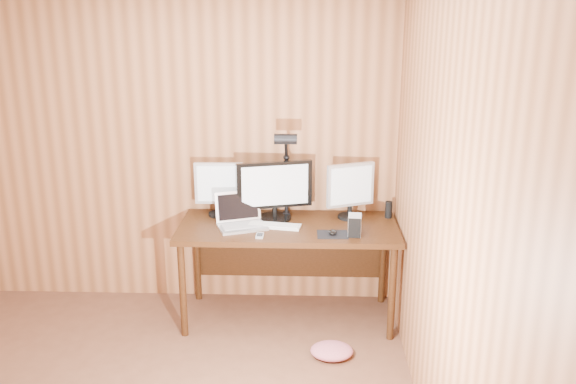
# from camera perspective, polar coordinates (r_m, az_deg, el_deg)

# --- Properties ---
(room_shell) EXTENTS (4.00, 4.00, 4.00)m
(room_shell) POSITION_cam_1_polar(r_m,az_deg,el_deg) (2.96, -19.47, -4.42)
(room_shell) COLOR brown
(room_shell) RESTS_ON ground
(desk) EXTENTS (1.60, 0.70, 0.75)m
(desk) POSITION_cam_1_polar(r_m,az_deg,el_deg) (4.57, 0.05, -4.26)
(desk) COLOR #331A0A
(desk) RESTS_ON floor
(monitor_center) EXTENTS (0.56, 0.25, 0.44)m
(monitor_center) POSITION_cam_1_polar(r_m,az_deg,el_deg) (4.53, -1.26, 0.22)
(monitor_center) COLOR black
(monitor_center) RESTS_ON desk
(monitor_left) EXTENTS (0.37, 0.17, 0.41)m
(monitor_left) POSITION_cam_1_polar(r_m,az_deg,el_deg) (4.64, -6.48, 0.42)
(monitor_left) COLOR black
(monitor_left) RESTS_ON desk
(monitor_right) EXTENTS (0.36, 0.18, 0.42)m
(monitor_right) POSITION_cam_1_polar(r_m,az_deg,el_deg) (4.57, 5.86, 0.27)
(monitor_right) COLOR black
(monitor_right) RESTS_ON desk
(laptop) EXTENTS (0.41, 0.36, 0.24)m
(laptop) POSITION_cam_1_polar(r_m,az_deg,el_deg) (4.45, -4.48, -2.43)
(laptop) COLOR silver
(laptop) RESTS_ON desk
(keyboard) EXTENTS (0.41, 0.18, 0.02)m
(keyboard) POSITION_cam_1_polar(r_m,az_deg,el_deg) (4.43, -1.35, -3.15)
(keyboard) COLOR white
(keyboard) RESTS_ON desk
(mousepad) EXTENTS (0.22, 0.18, 0.00)m
(mousepad) POSITION_cam_1_polar(r_m,az_deg,el_deg) (4.29, 4.18, -3.98)
(mousepad) COLOR black
(mousepad) RESTS_ON desk
(mouse) EXTENTS (0.08, 0.11, 0.03)m
(mouse) POSITION_cam_1_polar(r_m,az_deg,el_deg) (4.29, 4.19, -3.74)
(mouse) COLOR black
(mouse) RESTS_ON mousepad
(hard_drive) EXTENTS (0.10, 0.14, 0.14)m
(hard_drive) POSITION_cam_1_polar(r_m,az_deg,el_deg) (4.28, 6.26, -3.10)
(hard_drive) COLOR silver
(hard_drive) RESTS_ON desk
(phone) EXTENTS (0.05, 0.10, 0.01)m
(phone) POSITION_cam_1_polar(r_m,az_deg,el_deg) (4.25, -2.65, -4.09)
(phone) COLOR silver
(phone) RESTS_ON desk
(speaker) EXTENTS (0.05, 0.05, 0.13)m
(speaker) POSITION_cam_1_polar(r_m,az_deg,el_deg) (4.67, 9.40, -1.64)
(speaker) COLOR black
(speaker) RESTS_ON desk
(desk_lamp) EXTENTS (0.16, 0.23, 0.71)m
(desk_lamp) POSITION_cam_1_polar(r_m,az_deg,el_deg) (4.47, -0.18, 2.80)
(desk_lamp) COLOR black
(desk_lamp) RESTS_ON desk
(fabric_pile) EXTENTS (0.35, 0.31, 0.09)m
(fabric_pile) POSITION_cam_1_polar(r_m,az_deg,el_deg) (4.28, 4.11, -14.61)
(fabric_pile) COLOR #B35665
(fabric_pile) RESTS_ON floor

